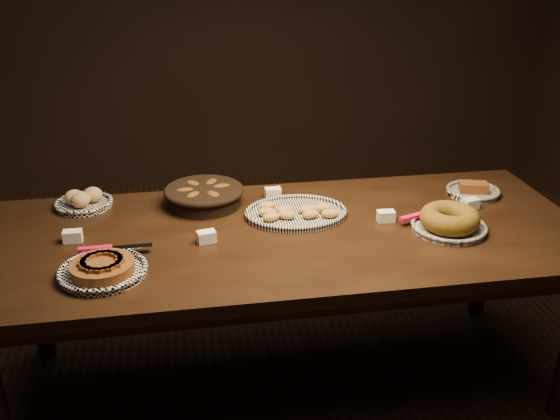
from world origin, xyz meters
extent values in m
plane|color=black|center=(0.00, 0.00, 0.00)|extent=(5.00, 5.00, 0.00)
cube|color=black|center=(0.00, 0.00, 0.72)|extent=(2.40, 1.00, 0.05)
cylinder|color=black|center=(-1.08, 0.38, 0.35)|extent=(0.08, 0.08, 0.70)
cylinder|color=black|center=(1.08, 0.38, 0.35)|extent=(0.08, 0.08, 0.70)
torus|color=white|center=(-0.69, -0.23, 0.77)|extent=(0.31, 0.31, 0.02)
cylinder|color=#4A290E|center=(-0.69, -0.23, 0.78)|extent=(0.28, 0.28, 0.04)
cube|color=#56230E|center=(-0.63, -0.21, 0.80)|extent=(0.05, 0.08, 0.01)
cube|color=#56230E|center=(-0.65, -0.19, 0.80)|extent=(0.07, 0.07, 0.01)
cube|color=#56230E|center=(-0.67, -0.17, 0.80)|extent=(0.08, 0.04, 0.01)
cube|color=#56230E|center=(-0.70, -0.17, 0.80)|extent=(0.08, 0.04, 0.01)
cube|color=#56230E|center=(-0.73, -0.19, 0.80)|extent=(0.07, 0.07, 0.01)
cube|color=#56230E|center=(-0.74, -0.21, 0.80)|extent=(0.05, 0.08, 0.01)
cube|color=#56230E|center=(-0.75, -0.24, 0.80)|extent=(0.03, 0.08, 0.01)
cube|color=#56230E|center=(-0.74, -0.27, 0.80)|extent=(0.06, 0.07, 0.01)
cube|color=#56230E|center=(-0.72, -0.29, 0.80)|extent=(0.08, 0.05, 0.01)
cube|color=#56230E|center=(-0.69, -0.29, 0.80)|extent=(0.08, 0.02, 0.01)
cube|color=#56230E|center=(-0.66, -0.29, 0.80)|extent=(0.08, 0.05, 0.01)
cube|color=#56230E|center=(-0.64, -0.27, 0.80)|extent=(0.06, 0.07, 0.01)
cube|color=#56230E|center=(-0.63, -0.24, 0.80)|extent=(0.03, 0.08, 0.01)
cube|color=#EF0B4B|center=(-0.73, -0.09, 0.78)|extent=(0.12, 0.03, 0.02)
cube|color=silver|center=(-0.60, -0.09, 0.78)|extent=(0.15, 0.04, 0.00)
torus|color=black|center=(0.06, 0.14, 0.77)|extent=(0.34, 0.34, 0.02)
ellipsoid|color=#9B5F2D|center=(-0.05, 0.08, 0.78)|extent=(0.08, 0.07, 0.04)
ellipsoid|color=#9B5F2D|center=(0.02, 0.09, 0.78)|extent=(0.08, 0.07, 0.04)
ellipsoid|color=#9B5F2D|center=(0.11, 0.08, 0.78)|extent=(0.08, 0.06, 0.04)
ellipsoid|color=#9B5F2D|center=(0.19, 0.07, 0.78)|extent=(0.08, 0.05, 0.04)
ellipsoid|color=#9B5F2D|center=(-0.06, 0.13, 0.78)|extent=(0.08, 0.05, 0.04)
ellipsoid|color=#9B5F2D|center=(0.01, 0.14, 0.78)|extent=(0.08, 0.05, 0.04)
ellipsoid|color=#9B5F2D|center=(0.11, 0.13, 0.78)|extent=(0.08, 0.06, 0.04)
ellipsoid|color=#9B5F2D|center=(0.17, 0.13, 0.78)|extent=(0.07, 0.05, 0.04)
ellipsoid|color=#9B5F2D|center=(-0.05, 0.19, 0.78)|extent=(0.08, 0.06, 0.04)
torus|color=black|center=(0.64, -0.10, 0.77)|extent=(0.30, 0.30, 0.02)
torus|color=brown|center=(0.64, -0.10, 0.80)|extent=(0.28, 0.28, 0.08)
cube|color=#EF0B4B|center=(0.52, -0.02, 0.78)|extent=(0.12, 0.06, 0.02)
cube|color=silver|center=(0.64, 0.03, 0.78)|extent=(0.15, 0.08, 0.00)
cylinder|color=black|center=(-0.31, 0.31, 0.79)|extent=(0.38, 0.38, 0.08)
torus|color=black|center=(-0.31, 0.31, 0.82)|extent=(0.34, 0.34, 0.03)
ellipsoid|color=black|center=(-0.23, 0.33, 0.81)|extent=(0.11, 0.07, 0.05)
ellipsoid|color=black|center=(-0.27, 0.38, 0.81)|extent=(0.10, 0.12, 0.05)
ellipsoid|color=black|center=(-0.35, 0.38, 0.81)|extent=(0.10, 0.12, 0.05)
ellipsoid|color=black|center=(-0.39, 0.31, 0.81)|extent=(0.11, 0.06, 0.05)
ellipsoid|color=black|center=(-0.35, 0.25, 0.81)|extent=(0.11, 0.12, 0.05)
ellipsoid|color=black|center=(-0.27, 0.24, 0.81)|extent=(0.10, 0.12, 0.05)
torus|color=white|center=(-0.82, 0.38, 0.77)|extent=(0.25, 0.25, 0.02)
ellipsoid|color=#A87F4D|center=(-0.86, 0.38, 0.79)|extent=(0.08, 0.08, 0.07)
ellipsoid|color=#A87F4D|center=(-0.78, 0.40, 0.79)|extent=(0.08, 0.08, 0.07)
ellipsoid|color=#A87F4D|center=(-0.83, 0.35, 0.79)|extent=(0.08, 0.08, 0.07)
torus|color=black|center=(0.89, 0.23, 0.77)|extent=(0.24, 0.24, 0.02)
cube|color=#4A290E|center=(0.89, 0.23, 0.78)|extent=(0.14, 0.10, 0.04)
cube|color=white|center=(-0.32, -0.04, 0.77)|extent=(0.08, 0.06, 0.04)
cube|color=white|center=(0.00, 0.34, 0.77)|extent=(0.07, 0.05, 0.04)
cube|color=white|center=(0.42, 0.02, 0.77)|extent=(0.07, 0.05, 0.04)
cube|color=white|center=(-0.82, 0.05, 0.77)|extent=(0.07, 0.05, 0.04)
cube|color=white|center=(0.81, 0.08, 0.77)|extent=(0.08, 0.06, 0.04)
camera|label=1|loc=(-0.39, -2.18, 1.84)|focal=40.00mm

